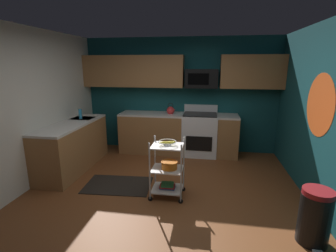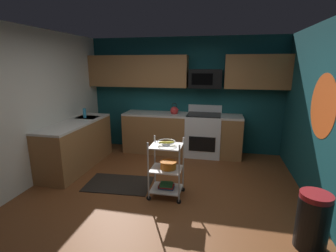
{
  "view_description": "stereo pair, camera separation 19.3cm",
  "coord_description": "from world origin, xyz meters",
  "px_view_note": "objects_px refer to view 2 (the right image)",
  "views": [
    {
      "loc": [
        0.66,
        -3.36,
        2.01
      ],
      "look_at": [
        0.04,
        0.44,
        1.05
      ],
      "focal_mm": 26.68,
      "sensor_mm": 36.0,
      "label": 1
    },
    {
      "loc": [
        0.85,
        -3.32,
        2.01
      ],
      "look_at": [
        0.04,
        0.44,
        1.05
      ],
      "focal_mm": 26.68,
      "sensor_mm": 36.0,
      "label": 2
    }
  ],
  "objects_px": {
    "oven_range": "(203,134)",
    "kettle": "(174,110)",
    "rolling_cart": "(166,169)",
    "book_stack": "(166,186)",
    "trash_can": "(313,221)",
    "microwave": "(206,79)",
    "mixing_bowl_large": "(168,165)",
    "fruit_bowl": "(166,142)",
    "dish_soap_bottle": "(85,113)"
  },
  "relations": [
    {
      "from": "rolling_cart",
      "to": "mixing_bowl_large",
      "type": "relative_size",
      "value": 3.63
    },
    {
      "from": "fruit_bowl",
      "to": "trash_can",
      "type": "distance_m",
      "value": 2.05
    },
    {
      "from": "book_stack",
      "to": "dish_soap_bottle",
      "type": "distance_m",
      "value": 2.45
    },
    {
      "from": "fruit_bowl",
      "to": "book_stack",
      "type": "distance_m",
      "value": 0.71
    },
    {
      "from": "rolling_cart",
      "to": "mixing_bowl_large",
      "type": "height_order",
      "value": "rolling_cart"
    },
    {
      "from": "oven_range",
      "to": "fruit_bowl",
      "type": "distance_m",
      "value": 2.06
    },
    {
      "from": "dish_soap_bottle",
      "to": "trash_can",
      "type": "bearing_deg",
      "value": -26.59
    },
    {
      "from": "dish_soap_bottle",
      "to": "oven_range",
      "type": "bearing_deg",
      "value": 19.05
    },
    {
      "from": "mixing_bowl_large",
      "to": "book_stack",
      "type": "bearing_deg",
      "value": 180.0
    },
    {
      "from": "fruit_bowl",
      "to": "kettle",
      "type": "bearing_deg",
      "value": 97.3
    },
    {
      "from": "book_stack",
      "to": "microwave",
      "type": "bearing_deg",
      "value": 78.81
    },
    {
      "from": "fruit_bowl",
      "to": "dish_soap_bottle",
      "type": "xyz_separation_m",
      "value": [
        -1.99,
        1.14,
        0.14
      ]
    },
    {
      "from": "oven_range",
      "to": "rolling_cart",
      "type": "height_order",
      "value": "oven_range"
    },
    {
      "from": "oven_range",
      "to": "rolling_cart",
      "type": "xyz_separation_m",
      "value": [
        -0.41,
        -1.97,
        -0.03
      ]
    },
    {
      "from": "book_stack",
      "to": "kettle",
      "type": "distance_m",
      "value": 2.15
    },
    {
      "from": "mixing_bowl_large",
      "to": "trash_can",
      "type": "height_order",
      "value": "trash_can"
    },
    {
      "from": "rolling_cart",
      "to": "trash_can",
      "type": "bearing_deg",
      "value": -22.71
    },
    {
      "from": "mixing_bowl_large",
      "to": "book_stack",
      "type": "xyz_separation_m",
      "value": [
        -0.03,
        0.0,
        -0.35
      ]
    },
    {
      "from": "oven_range",
      "to": "trash_can",
      "type": "distance_m",
      "value": 3.08
    },
    {
      "from": "trash_can",
      "to": "dish_soap_bottle",
      "type": "bearing_deg",
      "value": 153.41
    },
    {
      "from": "dish_soap_bottle",
      "to": "rolling_cart",
      "type": "bearing_deg",
      "value": -29.91
    },
    {
      "from": "oven_range",
      "to": "kettle",
      "type": "xyz_separation_m",
      "value": [
        -0.66,
        -0.0,
        0.52
      ]
    },
    {
      "from": "dish_soap_bottle",
      "to": "trash_can",
      "type": "xyz_separation_m",
      "value": [
        3.81,
        -1.91,
        -0.69
      ]
    },
    {
      "from": "mixing_bowl_large",
      "to": "microwave",
      "type": "bearing_deg",
      "value": 79.63
    },
    {
      "from": "microwave",
      "to": "book_stack",
      "type": "distance_m",
      "value": 2.62
    },
    {
      "from": "microwave",
      "to": "fruit_bowl",
      "type": "bearing_deg",
      "value": -101.19
    },
    {
      "from": "microwave",
      "to": "dish_soap_bottle",
      "type": "bearing_deg",
      "value": -158.74
    },
    {
      "from": "book_stack",
      "to": "kettle",
      "type": "height_order",
      "value": "kettle"
    },
    {
      "from": "kettle",
      "to": "mixing_bowl_large",
      "type": "bearing_deg",
      "value": -81.82
    },
    {
      "from": "book_stack",
      "to": "trash_can",
      "type": "relative_size",
      "value": 0.37
    },
    {
      "from": "rolling_cart",
      "to": "trash_can",
      "type": "height_order",
      "value": "rolling_cart"
    },
    {
      "from": "trash_can",
      "to": "microwave",
      "type": "bearing_deg",
      "value": 116.37
    },
    {
      "from": "kettle",
      "to": "trash_can",
      "type": "xyz_separation_m",
      "value": [
        2.07,
        -2.73,
        -0.67
      ]
    },
    {
      "from": "oven_range",
      "to": "trash_can",
      "type": "xyz_separation_m",
      "value": [
        1.41,
        -2.74,
        -0.15
      ]
    },
    {
      "from": "rolling_cart",
      "to": "fruit_bowl",
      "type": "distance_m",
      "value": 0.42
    },
    {
      "from": "rolling_cart",
      "to": "book_stack",
      "type": "xyz_separation_m",
      "value": [
        0.0,
        0.0,
        -0.28
      ]
    },
    {
      "from": "oven_range",
      "to": "microwave",
      "type": "xyz_separation_m",
      "value": [
        -0.0,
        0.1,
        1.22
      ]
    },
    {
      "from": "fruit_bowl",
      "to": "trash_can",
      "type": "relative_size",
      "value": 0.41
    },
    {
      "from": "book_stack",
      "to": "trash_can",
      "type": "bearing_deg",
      "value": -22.71
    },
    {
      "from": "rolling_cart",
      "to": "book_stack",
      "type": "bearing_deg",
      "value": 0.0
    },
    {
      "from": "dish_soap_bottle",
      "to": "book_stack",
      "type": "bearing_deg",
      "value": -29.91
    },
    {
      "from": "oven_range",
      "to": "book_stack",
      "type": "distance_m",
      "value": 2.04
    },
    {
      "from": "trash_can",
      "to": "book_stack",
      "type": "bearing_deg",
      "value": 157.29
    },
    {
      "from": "oven_range",
      "to": "book_stack",
      "type": "height_order",
      "value": "oven_range"
    },
    {
      "from": "rolling_cart",
      "to": "dish_soap_bottle",
      "type": "xyz_separation_m",
      "value": [
        -1.99,
        1.14,
        0.57
      ]
    },
    {
      "from": "fruit_bowl",
      "to": "dish_soap_bottle",
      "type": "distance_m",
      "value": 2.3
    },
    {
      "from": "microwave",
      "to": "dish_soap_bottle",
      "type": "xyz_separation_m",
      "value": [
        -2.4,
        -0.93,
        -0.68
      ]
    },
    {
      "from": "dish_soap_bottle",
      "to": "trash_can",
      "type": "height_order",
      "value": "dish_soap_bottle"
    },
    {
      "from": "rolling_cart",
      "to": "fruit_bowl",
      "type": "relative_size",
      "value": 3.36
    },
    {
      "from": "microwave",
      "to": "rolling_cart",
      "type": "relative_size",
      "value": 0.77
    }
  ]
}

